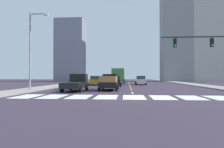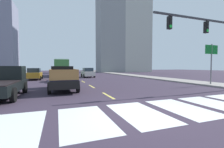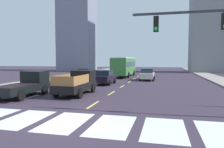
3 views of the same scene
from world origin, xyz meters
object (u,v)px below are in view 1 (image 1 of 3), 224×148
(sedan_far, at_px, (141,80))
(sedan_near_left, at_px, (115,81))
(traffic_signal_gantry, at_px, (224,50))
(streetlight_left, at_px, (31,47))
(pickup_dark, at_px, (76,83))
(city_bus, at_px, (119,75))
(sedan_mid, at_px, (96,81))
(pickup_stakebed, at_px, (109,82))

(sedan_far, xyz_separation_m, sedan_near_left, (-4.58, -6.35, 0.00))
(traffic_signal_gantry, distance_m, streetlight_left, 20.08)
(pickup_dark, bearing_deg, traffic_signal_gantry, -13.21)
(city_bus, relative_size, sedan_far, 2.45)
(traffic_signal_gantry, bearing_deg, sedan_mid, 131.63)
(sedan_mid, bearing_deg, traffic_signal_gantry, -46.66)
(sedan_near_left, bearing_deg, traffic_signal_gantry, -50.40)
(sedan_far, bearing_deg, sedan_near_left, -125.03)
(sedan_far, xyz_separation_m, streetlight_left, (-13.57, -16.45, 4.11))
(sedan_near_left, relative_size, traffic_signal_gantry, 0.51)
(sedan_far, relative_size, sedan_near_left, 1.00)
(sedan_mid, bearing_deg, pickup_dark, -88.61)
(pickup_stakebed, xyz_separation_m, streetlight_left, (-8.74, -2.46, 4.03))
(pickup_stakebed, xyz_separation_m, sedan_far, (4.83, 13.99, -0.08))
(pickup_stakebed, distance_m, sedan_mid, 12.12)
(city_bus, bearing_deg, sedan_far, -50.95)
(city_bus, xyz_separation_m, sedan_near_left, (-0.11, -12.28, -1.09))
(sedan_far, bearing_deg, traffic_signal_gantry, -70.82)
(city_bus, bearing_deg, pickup_stakebed, -88.99)
(pickup_stakebed, height_order, sedan_mid, pickup_stakebed)
(traffic_signal_gantry, bearing_deg, sedan_near_left, 130.78)
(pickup_stakebed, distance_m, streetlight_left, 9.93)
(pickup_dark, xyz_separation_m, sedan_far, (8.49, 15.89, -0.06))
(city_bus, bearing_deg, sedan_mid, -113.27)
(sedan_near_left, bearing_deg, streetlight_left, -132.87)
(pickup_stakebed, bearing_deg, pickup_dark, -150.33)
(pickup_dark, bearing_deg, city_bus, 78.23)
(pickup_stakebed, relative_size, traffic_signal_gantry, 0.61)
(sedan_near_left, xyz_separation_m, traffic_signal_gantry, (10.91, -12.65, 3.32))
(streetlight_left, bearing_deg, sedan_far, 50.48)
(city_bus, distance_m, sedan_mid, 9.29)
(sedan_near_left, distance_m, sedan_mid, 5.50)
(sedan_mid, bearing_deg, streetlight_left, -108.45)
(pickup_stakebed, xyz_separation_m, sedan_near_left, (0.25, 7.63, -0.08))
(sedan_far, relative_size, traffic_signal_gantry, 0.51)
(city_bus, distance_m, traffic_signal_gantry, 27.27)
(pickup_dark, bearing_deg, sedan_far, 60.56)
(pickup_dark, bearing_deg, streetlight_left, -175.01)
(traffic_signal_gantry, height_order, streetlight_left, streetlight_left)
(sedan_near_left, distance_m, traffic_signal_gantry, 17.04)
(city_bus, xyz_separation_m, sedan_mid, (-3.95, -8.34, -1.09))
(city_bus, relative_size, sedan_near_left, 2.45)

